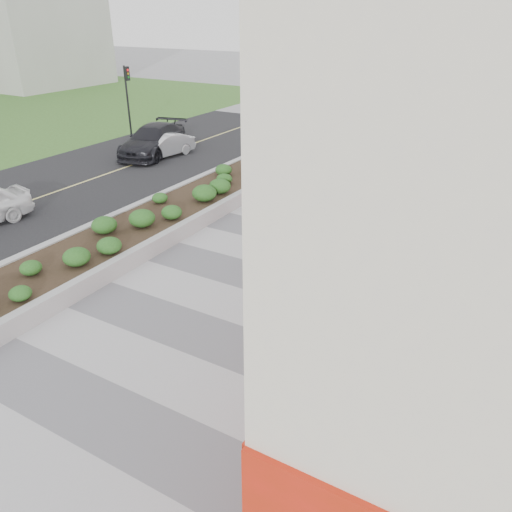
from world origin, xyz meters
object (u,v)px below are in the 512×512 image
(traffic_signal_near, at_px, (264,102))
(planter, at_px, (166,212))
(car_silver, at_px, (163,146))
(skateboarder, at_px, (361,197))
(traffic_signal_far, at_px, (127,91))
(car_dark, at_px, (153,140))

(traffic_signal_near, bearing_deg, planter, -80.65)
(planter, bearing_deg, car_silver, 130.37)
(traffic_signal_near, bearing_deg, car_silver, -143.42)
(traffic_signal_near, relative_size, skateboarder, 3.26)
(traffic_signal_far, bearing_deg, car_dark, -32.92)
(skateboarder, bearing_deg, planter, -121.69)
(skateboarder, bearing_deg, car_silver, -172.13)
(traffic_signal_far, relative_size, car_silver, 1.14)
(planter, relative_size, car_dark, 3.36)
(skateboarder, xyz_separation_m, car_silver, (-12.02, 2.58, -0.05))
(skateboarder, distance_m, car_silver, 12.29)
(skateboarder, relative_size, car_dark, 0.24)
(planter, relative_size, traffic_signal_far, 4.29)
(planter, xyz_separation_m, traffic_signal_near, (-1.73, 10.50, 2.34))
(car_dark, bearing_deg, car_silver, -27.43)
(planter, height_order, traffic_signal_far, traffic_signal_far)
(planter, distance_m, car_dark, 10.14)
(traffic_signal_near, distance_m, car_dark, 6.36)
(planter, distance_m, skateboarder, 7.50)
(traffic_signal_near, distance_m, skateboarder, 9.82)
(traffic_signal_far, xyz_separation_m, car_silver, (4.79, -2.78, -2.15))
(skateboarder, relative_size, car_silver, 0.35)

